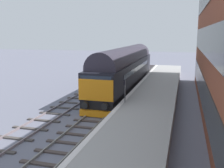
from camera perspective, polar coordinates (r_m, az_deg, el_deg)
name	(u,v)px	position (r m, az deg, el deg)	size (l,w,h in m)	color
ground_plane	(110,104)	(23.23, -0.33, -4.26)	(140.00, 140.00, 0.00)	slate
track_main	(110,103)	(23.22, -0.33, -4.13)	(2.50, 60.00, 0.15)	gray
track_adjacent_west	(76,100)	(24.28, -7.75, -3.56)	(2.50, 60.00, 0.15)	gray
station_platform	(152,101)	(22.43, 8.57, -3.61)	(4.00, 44.00, 1.01)	#A09F9D
diesel_locomotive	(125,67)	(28.45, 2.94, 3.62)	(2.74, 20.25, 4.68)	black
platform_number_sign	(125,87)	(19.52, 2.81, -0.70)	(0.10, 0.44, 1.70)	slate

